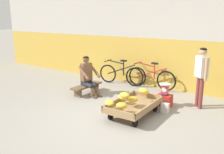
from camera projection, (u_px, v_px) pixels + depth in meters
ground_plane at (108, 120)px, 5.38m from camera, size 80.00×80.00×0.00m
back_wall at (167, 36)px, 7.55m from camera, size 16.00×0.30×3.31m
banana_cart at (134, 106)px, 5.60m from camera, size 0.85×1.45×0.36m
banana_pile at (129, 97)px, 5.50m from camera, size 0.66×1.40×0.26m
low_bench at (87, 87)px, 7.23m from camera, size 0.32×1.11×0.27m
vendor_seated at (88, 76)px, 7.08m from camera, size 0.73×0.58×1.14m
plastic_crate at (164, 100)px, 6.23m from camera, size 0.36×0.28×0.30m
weighing_scale at (165, 89)px, 6.16m from camera, size 0.30×0.30×0.29m
bicycle_near_left at (121, 74)px, 8.20m from camera, size 1.66×0.48×0.86m
bicycle_far_left at (151, 78)px, 7.75m from camera, size 1.66×0.48×0.86m
customer_adult at (201, 71)px, 5.93m from camera, size 0.37×0.38×1.53m
shopping_bag at (165, 108)px, 5.79m from camera, size 0.18×0.12×0.24m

